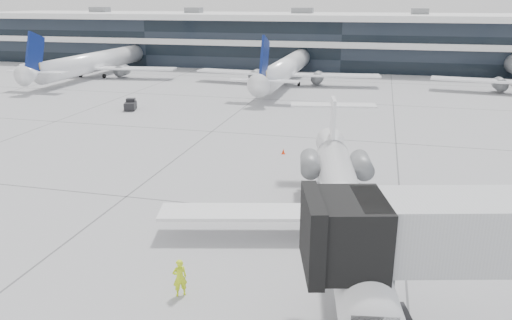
# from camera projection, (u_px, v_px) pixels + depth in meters

# --- Properties ---
(ground) EXTENTS (220.00, 220.00, 0.00)m
(ground) POSITION_uv_depth(u_px,v_px,m) (255.00, 210.00, 35.19)
(ground) COLOR gray
(ground) RESTS_ON ground
(terminal) EXTENTS (170.00, 22.00, 10.00)m
(terminal) POSITION_uv_depth(u_px,v_px,m) (345.00, 43.00, 109.41)
(terminal) COLOR black
(terminal) RESTS_ON ground
(bg_jet_left) EXTENTS (32.00, 40.00, 9.60)m
(bg_jet_left) POSITION_uv_depth(u_px,v_px,m) (98.00, 76.00, 96.29)
(bg_jet_left) COLOR white
(bg_jet_left) RESTS_ON ground
(bg_jet_center) EXTENTS (32.00, 40.00, 9.60)m
(bg_jet_center) POSITION_uv_depth(u_px,v_px,m) (287.00, 84.00, 87.83)
(bg_jet_center) COLOR white
(bg_jet_center) RESTS_ON ground
(regional_jet) EXTENTS (22.84, 28.49, 6.60)m
(regional_jet) POSITION_uv_depth(u_px,v_px,m) (344.00, 205.00, 30.24)
(regional_jet) COLOR white
(regional_jet) RESTS_ON ground
(ramp_worker) EXTENTS (0.87, 0.82, 2.00)m
(ramp_worker) POSITION_uv_depth(u_px,v_px,m) (180.00, 278.00, 24.70)
(ramp_worker) COLOR #DAFF1A
(ramp_worker) RESTS_ON ground
(traffic_cone) EXTENTS (0.37, 0.37, 0.52)m
(traffic_cone) POSITION_uv_depth(u_px,v_px,m) (283.00, 151.00, 47.79)
(traffic_cone) COLOR #FF360D
(traffic_cone) RESTS_ON ground
(far_tug) EXTENTS (1.98, 2.61, 1.47)m
(far_tug) POSITION_uv_depth(u_px,v_px,m) (130.00, 105.00, 66.80)
(far_tug) COLOR black
(far_tug) RESTS_ON ground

